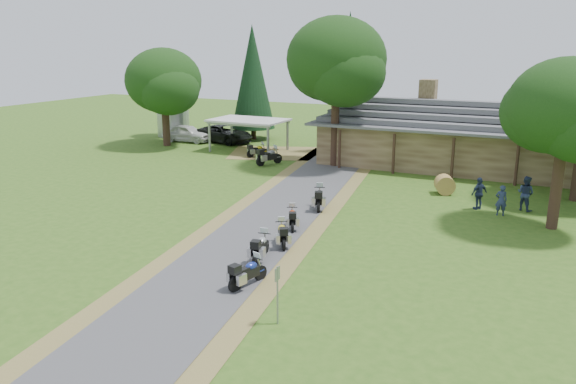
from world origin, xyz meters
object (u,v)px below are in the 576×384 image
at_px(motorcycle_row_c, 282,233).
at_px(motorcycle_carport_b, 269,155).
at_px(silo, 172,104).
at_px(hay_bale, 445,185).
at_px(carport, 249,135).
at_px(motorcycle_row_a, 248,271).
at_px(lodge, 464,134).
at_px(motorcycle_row_b, 261,246).
at_px(motorcycle_row_d, 292,217).
at_px(motorcycle_carport_a, 257,150).
at_px(car_white_sedan, 187,131).
at_px(car_dark_suv, 224,130).
at_px(motorcycle_row_e, 319,197).

relative_size(motorcycle_row_c, motorcycle_carport_b, 0.84).
height_order(silo, hay_bale, silo).
height_order(carport, motorcycle_row_a, carport).
distance_m(lodge, motorcycle_row_a, 25.68).
bearing_deg(motorcycle_row_b, motorcycle_row_d, -3.77).
bearing_deg(motorcycle_carport_a, motorcycle_row_b, -118.83).
bearing_deg(motorcycle_row_b, car_white_sedan, 30.10).
height_order(motorcycle_row_c, hay_bale, motorcycle_row_c).
distance_m(car_dark_suv, motorcycle_row_a, 31.80).
distance_m(car_dark_suv, hay_bale, 23.79).
distance_m(car_dark_suv, motorcycle_carport_b, 10.72).
bearing_deg(carport, motorcycle_row_e, -47.53).
xyz_separation_m(silo, motorcycle_row_c, (23.05, -23.22, -2.55)).
xyz_separation_m(lodge, silo, (-27.81, 2.45, 0.69)).
height_order(lodge, motorcycle_row_c, lodge).
xyz_separation_m(car_white_sedan, motorcycle_carport_b, (11.44, -5.76, -0.29)).
relative_size(silo, motorcycle_row_a, 3.61).
relative_size(car_dark_suv, motorcycle_row_a, 3.57).
relative_size(motorcycle_row_a, motorcycle_carport_b, 0.84).
distance_m(lodge, hay_bale, 8.74).
xyz_separation_m(silo, motorcycle_carport_a, (12.42, -5.75, -2.56)).
bearing_deg(motorcycle_row_a, motorcycle_row_b, 32.41).
bearing_deg(carport, motorcycle_row_a, -60.08).
bearing_deg(motorcycle_carport_a, motorcycle_row_d, -113.77).
height_order(car_dark_suv, motorcycle_row_d, car_dark_suv).
distance_m(motorcycle_row_e, motorcycle_carport_a, 15.13).
bearing_deg(car_white_sedan, lodge, -93.37).
height_order(car_white_sedan, motorcycle_carport_a, car_white_sedan).
relative_size(car_white_sedan, motorcycle_row_a, 3.43).
xyz_separation_m(car_white_sedan, motorcycle_row_a, (20.61, -25.49, -0.40)).
bearing_deg(motorcycle_row_c, carport, 1.78).
bearing_deg(car_dark_suv, motorcycle_row_d, -129.95).
distance_m(motorcycle_row_b, motorcycle_row_d, 4.34).
distance_m(motorcycle_row_c, motorcycle_row_e, 6.12).
height_order(silo, motorcycle_row_c, silo).
bearing_deg(motorcycle_carport_b, motorcycle_carport_a, 69.95).
xyz_separation_m(car_white_sedan, motorcycle_row_e, (19.19, -14.89, -0.33)).
bearing_deg(hay_bale, car_dark_suv, 155.47).
xyz_separation_m(lodge, motorcycle_row_e, (-5.44, -14.69, -1.79)).
bearing_deg(motorcycle_row_a, motorcycle_carport_b, 39.77).
xyz_separation_m(car_dark_suv, motorcycle_carport_a, (5.98, -4.65, -0.61)).
bearing_deg(car_white_sedan, carport, -104.43).
xyz_separation_m(motorcycle_row_c, hay_bale, (5.02, 12.24, -0.02)).
bearing_deg(motorcycle_row_d, silo, 21.01).
relative_size(motorcycle_row_b, motorcycle_row_e, 0.92).
height_order(motorcycle_carport_a, motorcycle_carport_b, motorcycle_carport_b).
bearing_deg(hay_bale, car_white_sedan, 160.66).
distance_m(silo, motorcycle_row_e, 28.29).
distance_m(motorcycle_row_d, motorcycle_row_e, 3.70).
distance_m(silo, motorcycle_carport_b, 16.85).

